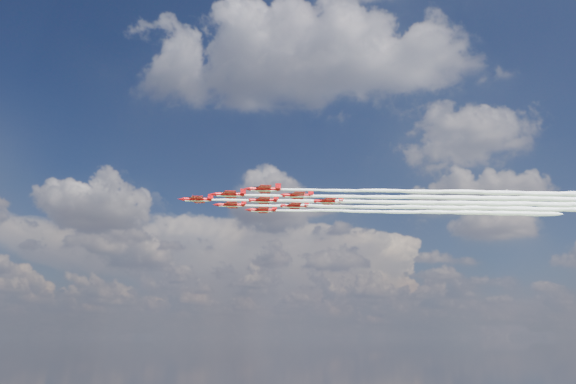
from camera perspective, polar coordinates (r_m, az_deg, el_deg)
name	(u,v)px	position (r m, az deg, el deg)	size (l,w,h in m)	color
jet_lead	(369,202)	(166.59, 8.20, -1.00)	(103.97, 30.36, 2.50)	red
jet_row2_port	(406,197)	(162.77, 11.93, -0.51)	(103.97, 30.36, 2.50)	red
jet_row2_starb	(395,207)	(174.76, 10.85, -1.52)	(103.97, 30.36, 2.50)	red
jet_row3_port	(447,192)	(159.69, 15.82, 0.01)	(103.97, 30.36, 2.50)	red
jet_row3_centre	(432,203)	(171.42, 14.45, -1.07)	(103.97, 30.36, 2.50)	red
jet_row3_starb	(420,212)	(183.29, 13.25, -2.00)	(103.97, 30.36, 2.50)	red
jet_row4_port	(472,198)	(168.79, 18.18, -0.59)	(103.97, 30.36, 2.50)	red
jet_row4_starb	(456,208)	(180.38, 16.72, -1.57)	(103.97, 30.36, 2.50)	red
jet_tail	(495,204)	(178.17, 20.29, -1.12)	(103.97, 30.36, 2.50)	red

